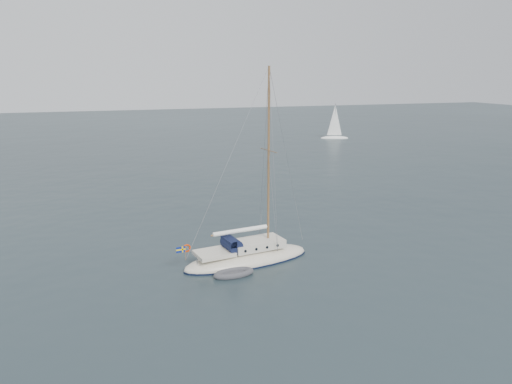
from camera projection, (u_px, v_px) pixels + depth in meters
name	position (u px, v px, depth m)	size (l,w,h in m)	color
ground	(281.00, 268.00, 33.50)	(300.00, 300.00, 0.00)	black
sailboat	(247.00, 248.00, 34.30)	(9.70, 2.91, 13.82)	white
dinghy	(234.00, 273.00, 32.12)	(2.75, 1.24, 0.39)	#4F4F54
distant_yacht_b	(335.00, 123.00, 98.05)	(5.49, 2.93, 7.28)	white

